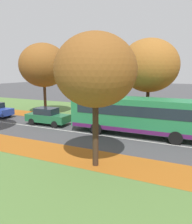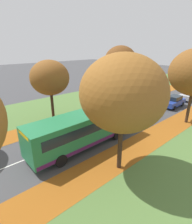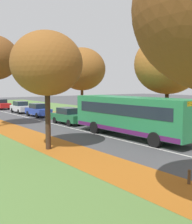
{
  "view_description": "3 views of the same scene",
  "coord_description": "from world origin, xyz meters",
  "px_view_note": "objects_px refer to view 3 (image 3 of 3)",
  "views": [
    {
      "loc": [
        -15.45,
        6.21,
        5.09
      ],
      "look_at": [
        0.19,
        13.52,
        1.84
      ],
      "focal_mm": 35.0,
      "sensor_mm": 36.0,
      "label": 1
    },
    {
      "loc": [
        12.31,
        2.3,
        8.36
      ],
      "look_at": [
        -0.7,
        13.64,
        1.8
      ],
      "focal_mm": 28.0,
      "sensor_mm": 36.0,
      "label": 2
    },
    {
      "loc": [
        -12.52,
        -3.06,
        3.85
      ],
      "look_at": [
        1.89,
        15.55,
        1.44
      ],
      "focal_mm": 42.0,
      "sensor_mm": 36.0,
      "label": 3
    }
  ],
  "objects_px": {
    "tree_left_near": "(47,64)",
    "car_green_lead": "(68,116)",
    "car_red_fourth_in_line": "(1,104)",
    "car_silver_third_in_line": "(21,107)",
    "bollard_third": "(189,177)",
    "tree_right_mid": "(82,69)",
    "car_blue_following": "(38,110)",
    "bus": "(131,114)",
    "tree_right_near": "(168,64)"
  },
  "relations": [
    {
      "from": "tree_right_near",
      "to": "bus",
      "type": "xyz_separation_m",
      "value": [
        -4.1,
        0.06,
        -3.88
      ]
    },
    {
      "from": "bollard_third",
      "to": "car_blue_following",
      "type": "xyz_separation_m",
      "value": [
        5.06,
        24.15,
        0.52
      ]
    },
    {
      "from": "tree_right_near",
      "to": "tree_right_mid",
      "type": "xyz_separation_m",
      "value": [
        -0.27,
        11.98,
        0.15
      ]
    },
    {
      "from": "tree_left_near",
      "to": "tree_right_near",
      "type": "distance_m",
      "value": 10.75
    },
    {
      "from": "tree_right_near",
      "to": "bus",
      "type": "bearing_deg",
      "value": 179.14
    },
    {
      "from": "bus",
      "to": "tree_right_near",
      "type": "bearing_deg",
      "value": -0.86
    },
    {
      "from": "bus",
      "to": "car_blue_following",
      "type": "bearing_deg",
      "value": 89.48
    },
    {
      "from": "tree_right_near",
      "to": "bus",
      "type": "relative_size",
      "value": 0.77
    },
    {
      "from": "tree_right_near",
      "to": "car_red_fourth_in_line",
      "type": "relative_size",
      "value": 1.88
    },
    {
      "from": "car_blue_following",
      "to": "car_silver_third_in_line",
      "type": "relative_size",
      "value": 0.99
    },
    {
      "from": "tree_right_near",
      "to": "bollard_third",
      "type": "distance_m",
      "value": 13.15
    },
    {
      "from": "car_green_lead",
      "to": "car_silver_third_in_line",
      "type": "xyz_separation_m",
      "value": [
        0.3,
        13.06,
        0.0
      ]
    },
    {
      "from": "car_green_lead",
      "to": "car_red_fourth_in_line",
      "type": "height_order",
      "value": "same"
    },
    {
      "from": "tree_right_near",
      "to": "tree_right_mid",
      "type": "height_order",
      "value": "tree_right_mid"
    },
    {
      "from": "bollard_third",
      "to": "car_blue_following",
      "type": "height_order",
      "value": "car_blue_following"
    },
    {
      "from": "tree_left_near",
      "to": "bollard_third",
      "type": "height_order",
      "value": "tree_left_near"
    },
    {
      "from": "car_green_lead",
      "to": "car_red_fourth_in_line",
      "type": "xyz_separation_m",
      "value": [
        -0.02,
        20.57,
        0.0
      ]
    },
    {
      "from": "tree_left_near",
      "to": "car_green_lead",
      "type": "relative_size",
      "value": 1.66
    },
    {
      "from": "car_red_fourth_in_line",
      "to": "tree_left_near",
      "type": "bearing_deg",
      "value": -102.61
    },
    {
      "from": "tree_right_mid",
      "to": "bollard_third",
      "type": "xyz_separation_m",
      "value": [
        -8.75,
        -19.95,
        -5.44
      ]
    },
    {
      "from": "tree_left_near",
      "to": "bollard_third",
      "type": "distance_m",
      "value": 9.87
    },
    {
      "from": "tree_left_near",
      "to": "bollard_third",
      "type": "relative_size",
      "value": 12.17
    },
    {
      "from": "tree_right_mid",
      "to": "bollard_third",
      "type": "height_order",
      "value": "tree_right_mid"
    },
    {
      "from": "bus",
      "to": "car_green_lead",
      "type": "bearing_deg",
      "value": 91.28
    },
    {
      "from": "car_blue_following",
      "to": "car_silver_third_in_line",
      "type": "height_order",
      "value": "same"
    },
    {
      "from": "tree_right_near",
      "to": "bollard_third",
      "type": "xyz_separation_m",
      "value": [
        -9.02,
        -7.97,
        -5.29
      ]
    },
    {
      "from": "car_green_lead",
      "to": "car_red_fourth_in_line",
      "type": "bearing_deg",
      "value": 90.05
    },
    {
      "from": "bus",
      "to": "car_green_lead",
      "type": "xyz_separation_m",
      "value": [
        -0.19,
        8.54,
        -0.89
      ]
    },
    {
      "from": "tree_left_near",
      "to": "car_red_fourth_in_line",
      "type": "distance_m",
      "value": 29.71
    },
    {
      "from": "car_green_lead",
      "to": "car_silver_third_in_line",
      "type": "height_order",
      "value": "same"
    },
    {
      "from": "tree_right_near",
      "to": "tree_right_mid",
      "type": "bearing_deg",
      "value": 91.3
    },
    {
      "from": "car_silver_third_in_line",
      "to": "car_blue_following",
      "type": "bearing_deg",
      "value": -89.64
    },
    {
      "from": "bus",
      "to": "car_red_fourth_in_line",
      "type": "relative_size",
      "value": 2.44
    },
    {
      "from": "tree_left_near",
      "to": "car_silver_third_in_line",
      "type": "height_order",
      "value": "tree_left_near"
    },
    {
      "from": "tree_right_near",
      "to": "car_green_lead",
      "type": "xyz_separation_m",
      "value": [
        -4.3,
        8.6,
        -4.77
      ]
    },
    {
      "from": "tree_left_near",
      "to": "car_green_lead",
      "type": "height_order",
      "value": "tree_left_near"
    },
    {
      "from": "tree_right_near",
      "to": "car_blue_following",
      "type": "distance_m",
      "value": 17.33
    },
    {
      "from": "tree_right_mid",
      "to": "car_green_lead",
      "type": "xyz_separation_m",
      "value": [
        -4.02,
        -3.38,
        -4.91
      ]
    },
    {
      "from": "tree_right_near",
      "to": "tree_right_mid",
      "type": "distance_m",
      "value": 11.99
    },
    {
      "from": "car_silver_third_in_line",
      "to": "car_red_fourth_in_line",
      "type": "relative_size",
      "value": 0.99
    },
    {
      "from": "tree_right_mid",
      "to": "bollard_third",
      "type": "distance_m",
      "value": 22.46
    },
    {
      "from": "tree_right_mid",
      "to": "bollard_third",
      "type": "bearing_deg",
      "value": -113.68
    },
    {
      "from": "tree_right_near",
      "to": "car_blue_following",
      "type": "relative_size",
      "value": 1.91
    },
    {
      "from": "tree_right_mid",
      "to": "bus",
      "type": "bearing_deg",
      "value": -107.82
    },
    {
      "from": "bollard_third",
      "to": "bus",
      "type": "xyz_separation_m",
      "value": [
        4.92,
        8.03,
        1.41
      ]
    },
    {
      "from": "bollard_third",
      "to": "bus",
      "type": "bearing_deg",
      "value": 58.53
    },
    {
      "from": "car_blue_following",
      "to": "car_silver_third_in_line",
      "type": "distance_m",
      "value": 5.48
    },
    {
      "from": "bollard_third",
      "to": "car_blue_following",
      "type": "distance_m",
      "value": 24.69
    },
    {
      "from": "car_silver_third_in_line",
      "to": "car_green_lead",
      "type": "bearing_deg",
      "value": -91.33
    },
    {
      "from": "tree_right_mid",
      "to": "bus",
      "type": "distance_m",
      "value": 13.15
    }
  ]
}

